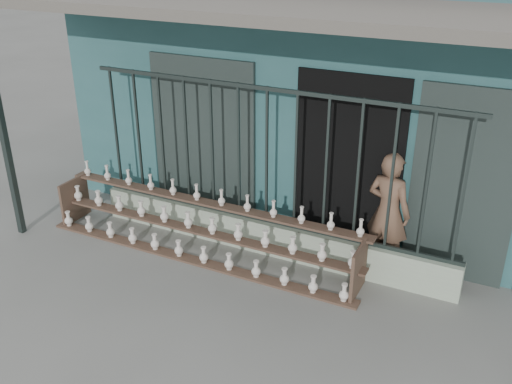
% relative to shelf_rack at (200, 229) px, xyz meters
% --- Properties ---
extents(ground, '(60.00, 60.00, 0.00)m').
position_rel_shelf_rack_xyz_m(ground, '(0.77, -0.89, -0.36)').
color(ground, slate).
extents(workshop_building, '(7.40, 6.60, 3.21)m').
position_rel_shelf_rack_xyz_m(workshop_building, '(0.77, 3.34, 1.26)').
color(workshop_building, '#2B595C').
rests_on(workshop_building, ground).
extents(parapet_wall, '(5.00, 0.20, 0.45)m').
position_rel_shelf_rack_xyz_m(parapet_wall, '(0.77, 0.41, -0.14)').
color(parapet_wall, '#ACBDA2').
rests_on(parapet_wall, ground).
extents(security_fence, '(5.00, 0.04, 1.80)m').
position_rel_shelf_rack_xyz_m(security_fence, '(0.77, 0.41, 0.99)').
color(security_fence, '#283330').
rests_on(security_fence, parapet_wall).
extents(shelf_rack, '(4.50, 0.68, 0.85)m').
position_rel_shelf_rack_xyz_m(shelf_rack, '(0.00, 0.00, 0.00)').
color(shelf_rack, brown).
rests_on(shelf_rack, ground).
extents(elderly_woman, '(0.65, 0.51, 1.56)m').
position_rel_shelf_rack_xyz_m(elderly_woman, '(2.27, 0.72, 0.42)').
color(elderly_woman, brown).
rests_on(elderly_woman, ground).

